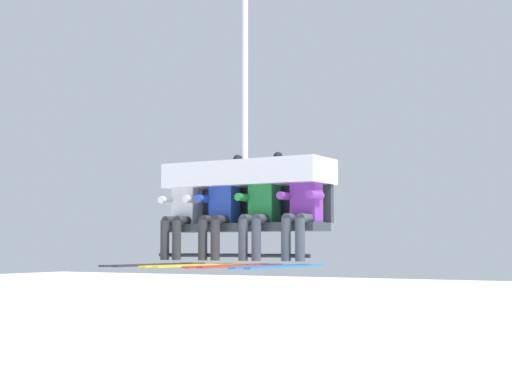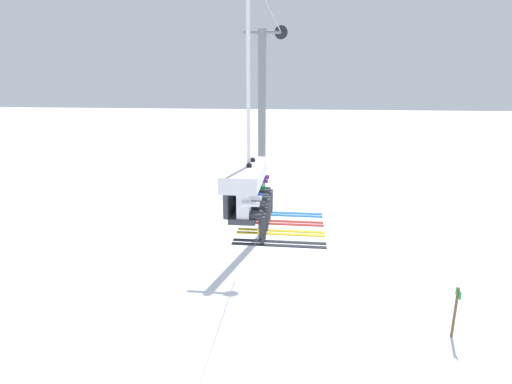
{
  "view_description": "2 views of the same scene",
  "coord_description": "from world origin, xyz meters",
  "px_view_note": "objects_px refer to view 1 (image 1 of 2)",
  "views": [
    {
      "loc": [
        4.7,
        -8.89,
        4.63
      ],
      "look_at": [
        0.08,
        -0.91,
        5.28
      ],
      "focal_mm": 55.0,
      "sensor_mm": 36.0,
      "label": 1
    },
    {
      "loc": [
        -7.67,
        -1.81,
        7.26
      ],
      "look_at": [
        0.0,
        -0.93,
        5.11
      ],
      "focal_mm": 28.0,
      "sensor_mm": 36.0,
      "label": 2
    }
  ],
  "objects_px": {
    "skier_green": "(259,207)",
    "skier_white": "(181,211)",
    "skier_blue": "(219,208)",
    "chairlift_chair": "(248,181)",
    "skier_purple": "(301,208)"
  },
  "relations": [
    {
      "from": "skier_green",
      "to": "skier_white",
      "type": "bearing_deg",
      "value": -179.65
    },
    {
      "from": "skier_green",
      "to": "skier_blue",
      "type": "bearing_deg",
      "value": 180.0
    },
    {
      "from": "skier_white",
      "to": "skier_green",
      "type": "relative_size",
      "value": 1.0
    },
    {
      "from": "skier_blue",
      "to": "skier_white",
      "type": "bearing_deg",
      "value": -179.3
    },
    {
      "from": "chairlift_chair",
      "to": "skier_white",
      "type": "height_order",
      "value": "chairlift_chair"
    },
    {
      "from": "chairlift_chair",
      "to": "skier_green",
      "type": "relative_size",
      "value": 2.82
    },
    {
      "from": "skier_white",
      "to": "skier_blue",
      "type": "xyz_separation_m",
      "value": [
        0.56,
        0.01,
        0.02
      ]
    },
    {
      "from": "chairlift_chair",
      "to": "skier_white",
      "type": "xyz_separation_m",
      "value": [
        -0.84,
        -0.22,
        -0.36
      ]
    },
    {
      "from": "skier_white",
      "to": "skier_green",
      "type": "height_order",
      "value": "skier_green"
    },
    {
      "from": "skier_purple",
      "to": "skier_green",
      "type": "bearing_deg",
      "value": 179.29
    },
    {
      "from": "skier_white",
      "to": "skier_blue",
      "type": "relative_size",
      "value": 1.0
    },
    {
      "from": "skier_white",
      "to": "skier_purple",
      "type": "xyz_separation_m",
      "value": [
        1.67,
        0.0,
        0.0
      ]
    },
    {
      "from": "skier_blue",
      "to": "skier_green",
      "type": "distance_m",
      "value": 0.56
    },
    {
      "from": "skier_white",
      "to": "skier_purple",
      "type": "bearing_deg",
      "value": 0.0
    },
    {
      "from": "chairlift_chair",
      "to": "skier_purple",
      "type": "height_order",
      "value": "chairlift_chair"
    }
  ]
}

